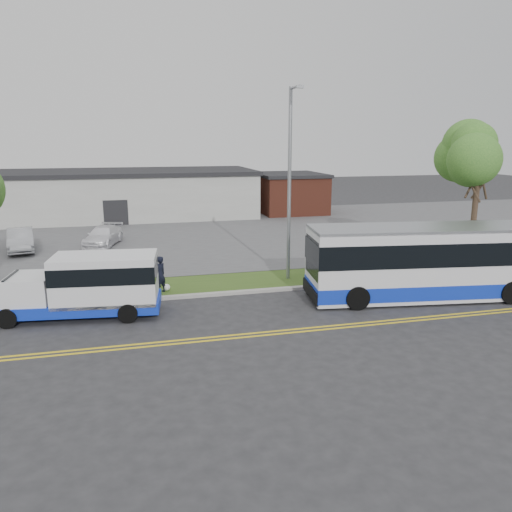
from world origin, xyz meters
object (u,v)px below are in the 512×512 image
object	(u,v)px
tree_east	(480,157)
streetlight_near	(290,179)
pedestrian	(160,275)
transit_bus	(439,262)
parked_car_b	(103,236)
shuttle_bus	(90,284)
parked_car_a	(21,240)

from	to	relation	value
tree_east	streetlight_near	xyz separation A→B (m)	(-11.00, -0.27, -0.97)
pedestrian	transit_bus	bearing A→B (deg)	123.83
streetlight_near	transit_bus	distance (m)	8.07
streetlight_near	parked_car_b	distance (m)	15.36
pedestrian	streetlight_near	bearing A→B (deg)	146.66
shuttle_bus	parked_car_b	size ratio (longest dim) A/B	1.57
tree_east	parked_car_a	xyz separation A→B (m)	(-25.74, 10.21, -5.38)
transit_bus	pedestrian	bearing A→B (deg)	171.80
parked_car_a	parked_car_b	world-z (taller)	parked_car_a
tree_east	parked_car_a	world-z (taller)	tree_east
streetlight_near	shuttle_bus	distance (m)	10.73
transit_bus	parked_car_a	distance (m)	25.36
tree_east	shuttle_bus	xyz separation A→B (m)	(-20.53, -3.35, -4.83)
shuttle_bus	tree_east	bearing A→B (deg)	15.79
tree_east	pedestrian	xyz separation A→B (m)	(-17.57, -1.10, -5.23)
streetlight_near	shuttle_bus	xyz separation A→B (m)	(-9.53, -3.08, -3.86)
tree_east	parked_car_b	xyz separation A→B (m)	(-20.67, 10.78, -5.47)
tree_east	transit_bus	size ratio (longest dim) A/B	0.68
pedestrian	parked_car_a	xyz separation A→B (m)	(-8.17, 11.31, -0.15)
tree_east	streetlight_near	size ratio (longest dim) A/B	0.88
streetlight_near	pedestrian	world-z (taller)	streetlight_near
tree_east	streetlight_near	world-z (taller)	streetlight_near
tree_east	shuttle_bus	distance (m)	21.35
streetlight_near	parked_car_b	xyz separation A→B (m)	(-9.67, 11.05, -4.49)
shuttle_bus	transit_bus	bearing A→B (deg)	1.95
streetlight_near	tree_east	bearing A→B (deg)	1.42
shuttle_bus	transit_bus	world-z (taller)	transit_bus
streetlight_near	transit_bus	bearing A→B (deg)	-36.40
parked_car_a	pedestrian	bearing A→B (deg)	-64.66
tree_east	parked_car_a	bearing A→B (deg)	158.36
pedestrian	parked_car_b	size ratio (longest dim) A/B	0.40
shuttle_bus	pedestrian	world-z (taller)	shuttle_bus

